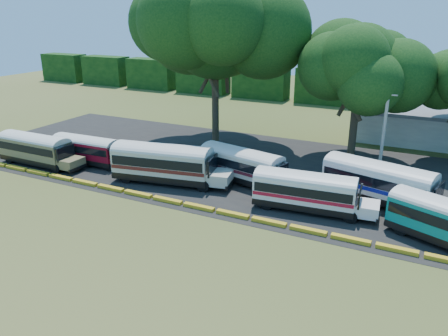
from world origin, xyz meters
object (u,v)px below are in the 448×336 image
at_px(bus_beige, 36,148).
at_px(tree_west, 215,29).
at_px(bus_red, 88,148).
at_px(bus_cream_west, 165,161).
at_px(bus_white_red, 307,190).

distance_m(bus_beige, tree_west, 22.74).
bearing_deg(tree_west, bus_red, -124.04).
bearing_deg(bus_cream_west, bus_beige, 176.39).
bearing_deg(bus_cream_west, tree_west, 87.08).
height_order(bus_white_red, tree_west, tree_west).
bearing_deg(tree_west, bus_beige, -130.78).
distance_m(bus_cream_west, tree_west, 17.39).
xyz_separation_m(bus_red, tree_west, (8.39, 12.43, 11.44)).
distance_m(bus_cream_west, bus_white_red, 13.41).
bearing_deg(bus_white_red, bus_red, 172.39).
xyz_separation_m(bus_beige, tree_west, (12.90, 14.96, 11.27)).
bearing_deg(tree_west, bus_white_red, -41.74).
xyz_separation_m(bus_cream_west, tree_west, (-1.67, 13.31, 11.06)).
distance_m(bus_red, bus_white_red, 23.49).
height_order(bus_red, bus_white_red, bus_white_red).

